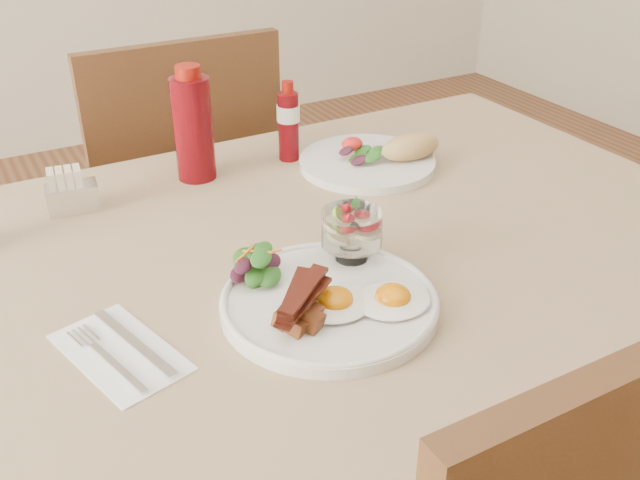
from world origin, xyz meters
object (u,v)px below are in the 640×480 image
Objects in this scene: second_plate at (377,158)px; sugar_caddy at (71,193)px; fruit_cup at (352,228)px; ketchup_bottle at (193,127)px; table at (314,293)px; hot_sauce_bottle at (288,122)px; main_plate at (329,303)px; chair_far at (179,203)px.

sugar_caddy is (-0.53, 0.09, 0.01)m from second_plate.
fruit_cup is 0.40m from ketchup_bottle.
second_plate is 0.34m from ketchup_bottle.
ketchup_bottle is (-0.07, 0.31, 0.18)m from table.
hot_sauce_bottle reaches higher than fruit_cup.
fruit_cup reaches higher than main_plate.
main_plate reaches higher than table.
hot_sauce_bottle is at bearing 69.62° from table.
table is 1.43× the size of chair_far.
hot_sauce_bottle is (-0.13, 0.11, 0.06)m from second_plate.
ketchup_bottle is at bearing 159.34° from second_plate.
sugar_caddy is (-0.23, 0.44, 0.02)m from main_plate.
second_plate is 1.72× the size of hot_sauce_bottle.
table is at bearing 68.06° from main_plate.
fruit_cup is 0.33× the size of second_plate.
table is at bearing -90.00° from chair_far.
fruit_cup is 1.00× the size of sugar_caddy.
main_plate is at bearing -94.40° from chair_far.
hot_sauce_bottle is at bearing -2.09° from ketchup_bottle.
fruit_cup is at bearing 43.18° from main_plate.
chair_far reaches higher than fruit_cup.
main_plate is at bearing -130.77° from second_plate.
fruit_cup is at bearing -129.01° from second_plate.
hot_sauce_bottle is at bearing -72.89° from chair_far.
fruit_cup reaches higher than table.
ketchup_bottle is at bearing 90.57° from main_plate.
table is 0.32m from second_plate.
main_plate is 0.49m from hot_sauce_bottle.
chair_far is 0.58m from second_plate.
ketchup_bottle is at bearing 14.09° from sugar_caddy.
table is 6.63× the size of ketchup_bottle.
ketchup_bottle reaches higher than hot_sauce_bottle.
second_plate is 1.28× the size of ketchup_bottle.
hot_sauce_bottle is (0.18, -0.01, -0.02)m from ketchup_bottle.
second_plate is 3.00× the size of sugar_caddy.
second_plate is at bearing 49.23° from main_plate.
table is 0.36m from hot_sauce_bottle.
ketchup_bottle reaches higher than chair_far.
ketchup_bottle reaches higher than main_plate.
fruit_cup is at bearing -42.89° from sugar_caddy.
fruit_cup is at bearing -81.55° from table.
sugar_caddy is (-0.40, -0.02, -0.04)m from hot_sauce_bottle.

